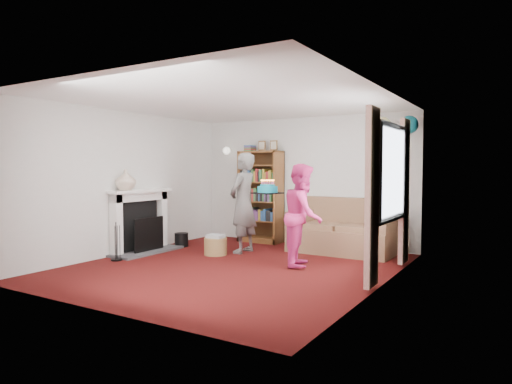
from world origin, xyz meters
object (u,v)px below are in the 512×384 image
Objects in this scene: bookcase at (261,197)px; person_magenta at (303,215)px; person_striped at (243,203)px; sofa at (344,232)px; birthday_cake at (268,189)px.

person_magenta is (1.71, -1.65, -0.12)m from bookcase.
person_magenta is at bearing 71.11° from person_striped.
person_striped reaches higher than person_magenta.
person_striped is 1.45m from person_magenta.
sofa is at bearing -6.99° from bookcase.
bookcase is 5.26× the size of birthday_cake.
sofa is 1.88m from person_striped.
birthday_cake is (0.75, -0.43, 0.27)m from person_striped.
bookcase reaches higher than sofa.
person_striped reaches higher than birthday_cake.
person_magenta is 0.74m from birthday_cake.
sofa is 1.49m from person_magenta.
person_striped is at bearing 149.78° from birthday_cake.
person_magenta is at bearing -43.88° from bookcase.
person_striped is (-1.52, -0.98, 0.53)m from sofa.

